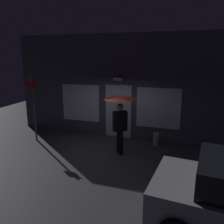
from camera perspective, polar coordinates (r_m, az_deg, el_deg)
The scene contains 6 objects.
ground_plane at distance 8.07m, azimuth -3.09°, elevation -10.93°, with size 18.00×18.00×0.00m, color #423F44.
building_facade at distance 9.64m, azimuth 1.88°, elevation 6.11°, with size 9.26×0.48×4.22m.
person_with_umbrella at distance 7.81m, azimuth 2.00°, elevation 0.79°, with size 1.14×1.14×2.10m.
street_sign_post at distance 9.67m, azimuth -18.61°, elevation 1.46°, with size 0.40×0.07×2.53m.
sidewalk_bollard at distance 9.13m, azimuth 10.74°, elevation -6.56°, with size 0.23×0.23×0.48m, color #B2A899.
sidewalk_bollard_2 at distance 9.25m, azimuth 1.96°, elevation -5.98°, with size 0.25×0.25×0.50m, color slate.
Camera 1 is at (2.73, -6.81, 3.36)m, focal length 37.26 mm.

